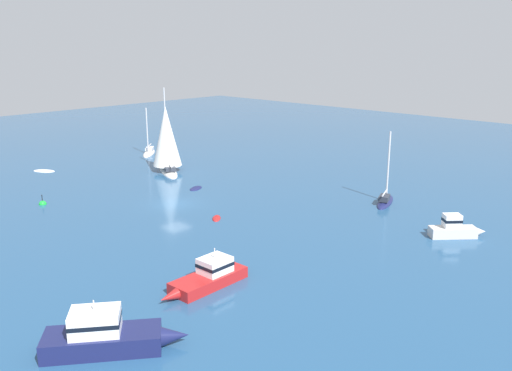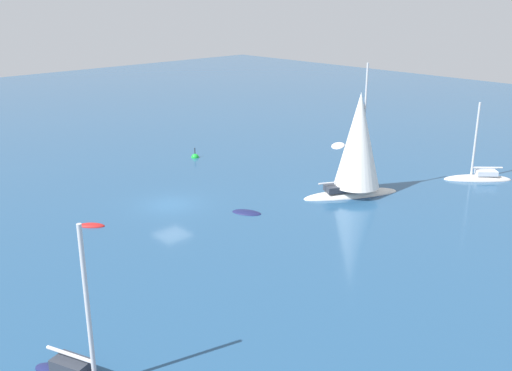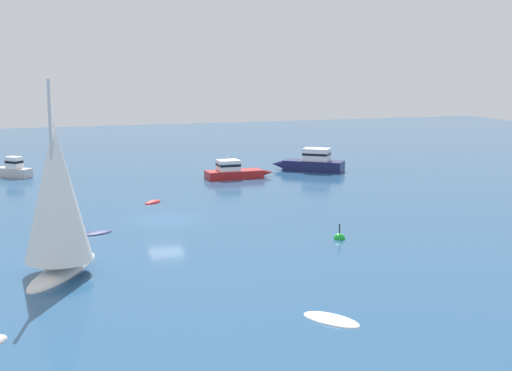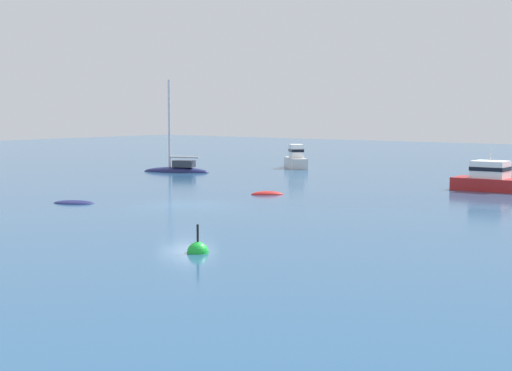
% 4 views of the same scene
% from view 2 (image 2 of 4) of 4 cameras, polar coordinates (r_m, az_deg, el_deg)
% --- Properties ---
extents(ground_plane, '(160.00, 160.00, 0.00)m').
position_cam_2_polar(ground_plane, '(44.67, -8.37, -1.89)').
color(ground_plane, navy).
extents(yacht, '(7.91, 5.37, 10.86)m').
position_cam_2_polar(yacht, '(45.90, 9.94, 3.70)').
color(yacht, silver).
rests_on(yacht, ground).
extents(sailboat, '(5.08, 5.10, 7.17)m').
position_cam_2_polar(sailboat, '(53.62, 21.01, 0.70)').
color(sailboat, silver).
rests_on(sailboat, ground).
extents(rib, '(1.83, 1.88, 0.42)m').
position_cam_2_polar(rib, '(41.83, -15.87, -3.86)').
color(rib, '#B21E1E').
rests_on(rib, ground).
extents(tender, '(2.00, 2.49, 0.32)m').
position_cam_2_polar(tender, '(42.60, -0.92, -2.71)').
color(tender, '#191E4C').
rests_on(tender, ground).
extents(skiff, '(3.20, 2.63, 0.34)m').
position_cam_2_polar(skiff, '(61.95, 8.09, 3.89)').
color(skiff, white).
rests_on(skiff, ground).
extents(channel_buoy, '(0.75, 0.75, 1.36)m').
position_cam_2_polar(channel_buoy, '(57.21, -6.01, 2.76)').
color(channel_buoy, green).
rests_on(channel_buoy, ground).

